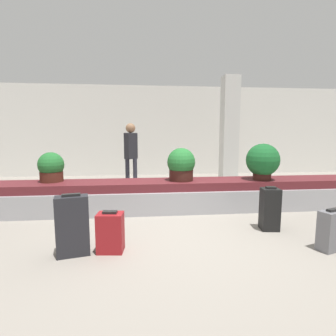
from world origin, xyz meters
name	(u,v)px	position (x,y,z in m)	size (l,w,h in m)	color
ground_plane	(176,232)	(0.00, 0.00, 0.00)	(18.00, 18.00, 0.00)	gray
back_wall	(155,131)	(0.00, 5.78, 1.60)	(18.00, 0.06, 3.20)	silver
carousel	(168,196)	(0.00, 1.26, 0.28)	(8.66, 0.89, 0.58)	#9E9EA3
pillar	(229,130)	(2.15, 3.96, 1.60)	(0.47, 0.47, 3.20)	silver
suitcase_0	(110,232)	(-0.93, -0.56, 0.25)	(0.35, 0.27, 0.53)	maroon
suitcase_1	(73,226)	(-1.38, -0.61, 0.38)	(0.42, 0.28, 0.78)	#232328
suitcase_2	(270,209)	(1.47, -0.03, 0.33)	(0.29, 0.27, 0.69)	black
suitcase_3	(331,230)	(1.91, -0.81, 0.26)	(0.39, 0.29, 0.55)	slate
potted_plant_0	(263,161)	(1.89, 1.16, 0.96)	(0.65, 0.65, 0.73)	#381914
potted_plant_1	(181,165)	(0.26, 1.24, 0.89)	(0.55, 0.55, 0.64)	#381914
potted_plant_2	(51,168)	(-2.25, 1.38, 0.86)	(0.48, 0.48, 0.57)	#4C2319
traveler_0	(131,150)	(-0.79, 3.09, 1.07)	(0.35, 0.35, 1.77)	#282833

